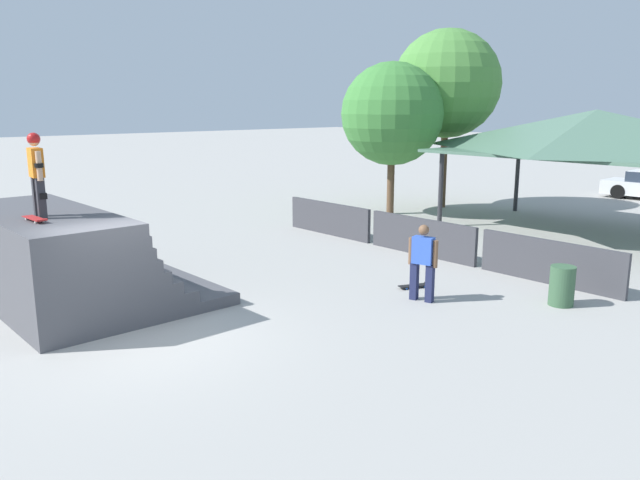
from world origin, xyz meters
The scene contains 11 objects.
ground_plane centered at (0.00, 0.00, 0.00)m, with size 160.00×160.00×0.00m, color #A3A09B.
quarter_pipe_ramp centered at (-3.09, -0.16, 0.88)m, with size 5.35×4.11×2.00m.
skater_on_deck centered at (-2.44, -0.73, 2.95)m, with size 0.71×0.26×1.64m.
skateboard_on_deck centered at (-2.04, -0.96, 2.06)m, with size 0.79×0.23×0.09m.
bystander_walking centered at (1.99, 5.62, 0.93)m, with size 0.68×0.34×1.68m.
skateboard_on_ground centered at (1.28, 6.28, 0.06)m, with size 0.49×0.80×0.09m.
barrier_fence centered at (-0.72, 8.92, 0.53)m, with size 11.38×0.12×1.05m.
pavilion_shelter centered at (1.04, 15.21, 3.29)m, with size 9.64×5.76×4.03m.
tree_beside_pavilion centered at (-5.59, 16.21, 4.98)m, with size 4.29×4.29×7.14m.
tree_far_back centered at (-5.92, 13.37, 3.83)m, with size 3.88×3.88×5.78m.
trash_bin centered at (4.16, 7.59, 0.42)m, with size 0.52×0.52×0.85m, color #385B3D.
Camera 1 is at (10.21, -4.64, 4.15)m, focal length 35.00 mm.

